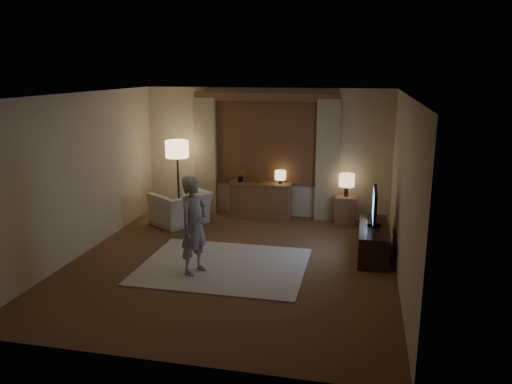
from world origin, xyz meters
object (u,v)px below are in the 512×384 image
(armchair, at_px, (181,208))
(side_table, at_px, (345,210))
(person, at_px, (194,225))
(sideboard, at_px, (261,201))
(tv_stand, at_px, (373,241))

(armchair, distance_m, side_table, 3.21)
(person, bearing_deg, armchair, 46.05)
(armchair, xyz_separation_m, person, (1.07, -2.25, 0.43))
(sideboard, xyz_separation_m, side_table, (1.70, -0.05, -0.07))
(tv_stand, bearing_deg, side_table, 107.24)
(sideboard, bearing_deg, tv_stand, -37.31)
(side_table, xyz_separation_m, person, (-2.07, -2.93, 0.47))
(person, bearing_deg, side_table, -14.59)
(side_table, height_order, tv_stand, side_table)
(tv_stand, bearing_deg, armchair, 165.45)
(armchair, relative_size, person, 0.68)
(sideboard, relative_size, armchair, 1.22)
(armchair, relative_size, side_table, 1.76)
(sideboard, distance_m, side_table, 1.70)
(armchair, height_order, side_table, armchair)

